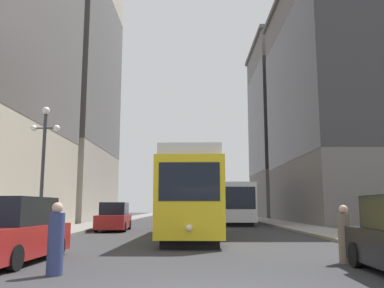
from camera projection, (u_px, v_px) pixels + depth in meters
name	position (u px, v px, depth m)	size (l,w,h in m)	color
sidewalk_left	(123.00, 220.00, 46.27)	(3.02, 120.00, 0.15)	gray
sidewalk_right	(260.00, 220.00, 46.28)	(3.02, 120.00, 0.15)	gray
streetcar	(193.00, 196.00, 20.92)	(2.98, 13.05, 3.89)	black
transit_bus	(230.00, 202.00, 36.88)	(2.96, 12.05, 3.45)	black
parked_car_left_near	(114.00, 218.00, 26.39)	(2.06, 4.77, 1.82)	black
parked_car_left_mid	(11.00, 232.00, 11.37)	(2.07, 4.63, 1.82)	black
pedestrian_crossing_near	(56.00, 241.00, 9.32)	(0.37, 0.37, 1.64)	navy
pedestrian_crossing_far	(345.00, 236.00, 11.29)	(0.36, 0.36, 1.59)	#6B5B4C
lamp_post_left_near	(43.00, 151.00, 19.05)	(1.41, 0.36, 6.10)	#333338
building_left_corner	(35.00, 77.00, 45.03)	(16.55, 17.47, 30.54)	#A89E8E
building_right_corner	(296.00, 126.00, 59.79)	(12.59, 15.23, 25.66)	slate
building_right_midblock	(363.00, 97.00, 40.21)	(15.88, 20.54, 23.88)	slate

